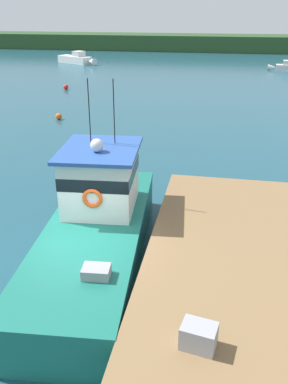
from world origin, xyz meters
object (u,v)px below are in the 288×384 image
main_fishing_boat (98,223)px  moored_boat_far_left (77,59)px  crate_stack_near_edge (199,336)px  mooring_buoy_spare_mooring (59,116)px  mooring_buoy_outer (66,87)px  mooring_buoy_channel_marker (86,158)px

main_fishing_boat → moored_boat_far_left: bearing=110.1°
crate_stack_near_edge → moored_boat_far_left: bearing=111.8°
crate_stack_near_edge → mooring_buoy_spare_mooring: crate_stack_near_edge is taller
mooring_buoy_spare_mooring → main_fishing_boat: bearing=-64.3°
mooring_buoy_outer → mooring_buoy_channel_marker: 18.45m
mooring_buoy_outer → moored_boat_far_left: bearing=106.2°
main_fishing_boat → moored_boat_far_left: size_ratio=1.71×
main_fishing_boat → mooring_buoy_outer: 26.23m
mooring_buoy_outer → mooring_buoy_spare_mooring: size_ratio=1.07×
main_fishing_boat → crate_stack_near_edge: main_fishing_boat is taller
moored_boat_far_left → mooring_buoy_outer: (4.94, -17.04, -0.30)m
crate_stack_near_edge → mooring_buoy_spare_mooring: size_ratio=1.47×
crate_stack_near_edge → mooring_buoy_outer: 31.40m
mooring_buoy_channel_marker → moored_boat_far_left: bearing=109.9°
main_fishing_boat → mooring_buoy_channel_marker: bearing=111.1°
mooring_buoy_outer → mooring_buoy_spare_mooring: 10.35m
moored_boat_far_left → mooring_buoy_channel_marker: (12.28, -33.96, -0.32)m
mooring_buoy_spare_mooring → mooring_buoy_channel_marker: bearing=-59.9°
moored_boat_far_left → mooring_buoy_outer: bearing=-73.8°
mooring_buoy_outer → mooring_buoy_spare_mooring: (3.23, -9.83, -0.01)m
main_fishing_boat → mooring_buoy_spare_mooring: size_ratio=24.26×
main_fishing_boat → mooring_buoy_outer: (-10.15, 24.18, -0.79)m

